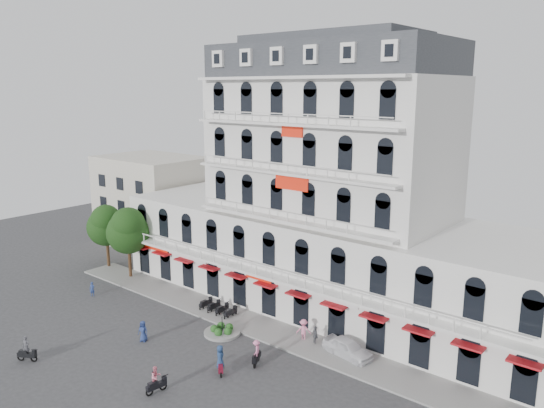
% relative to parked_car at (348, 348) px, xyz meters
% --- Properties ---
extents(ground, '(120.00, 120.00, 0.00)m').
position_rel_parked_car_xyz_m(ground, '(-7.57, -9.50, -0.75)').
color(ground, '#38383A').
rests_on(ground, ground).
extents(sidewalk, '(53.00, 4.00, 0.16)m').
position_rel_parked_car_xyz_m(sidewalk, '(-7.57, -0.50, -0.67)').
color(sidewalk, gray).
rests_on(sidewalk, ground).
extents(main_building, '(45.00, 15.00, 25.80)m').
position_rel_parked_car_xyz_m(main_building, '(-7.57, 8.50, 9.21)').
color(main_building, silver).
rests_on(main_building, ground).
extents(flank_building_west, '(14.00, 10.00, 12.00)m').
position_rel_parked_car_xyz_m(flank_building_west, '(-37.57, 10.50, 5.25)').
color(flank_building_west, beige).
rests_on(flank_building_west, ground).
extents(traffic_island, '(3.20, 3.20, 1.60)m').
position_rel_parked_car_xyz_m(traffic_island, '(-10.57, -3.50, -0.49)').
color(traffic_island, gray).
rests_on(traffic_island, ground).
extents(parked_scooter_row, '(4.40, 1.80, 1.10)m').
position_rel_parked_car_xyz_m(parked_scooter_row, '(-13.92, -0.70, -0.75)').
color(parked_scooter_row, black).
rests_on(parked_scooter_row, ground).
extents(tree_west_outer, '(4.50, 4.48, 7.76)m').
position_rel_parked_car_xyz_m(tree_west_outer, '(-33.52, 0.48, 4.60)').
color(tree_west_outer, '#382314').
rests_on(tree_west_outer, ground).
extents(tree_west_inner, '(4.76, 4.76, 8.25)m').
position_rel_parked_car_xyz_m(tree_west_inner, '(-28.52, -0.02, 4.94)').
color(tree_west_inner, '#382314').
rests_on(tree_west_inner, ground).
extents(parked_car, '(4.60, 2.42, 1.49)m').
position_rel_parked_car_xyz_m(parked_car, '(0.00, 0.00, 0.00)').
color(parked_car, white).
rests_on(parked_car, ground).
extents(rider_west, '(1.52, 1.08, 2.13)m').
position_rel_parked_car_xyz_m(rider_west, '(-19.06, -16.60, 0.20)').
color(rider_west, black).
rests_on(rider_west, ground).
extents(rider_southwest, '(0.70, 1.70, 2.04)m').
position_rel_parked_car_xyz_m(rider_southwest, '(-7.69, -12.97, 0.27)').
color(rider_southwest, black).
rests_on(rider_southwest, ground).
extents(rider_east, '(1.34, 1.27, 2.29)m').
position_rel_parked_car_xyz_m(rider_east, '(-6.05, -8.26, 0.41)').
color(rider_east, maroon).
rests_on(rider_east, ground).
extents(rider_center, '(0.97, 1.58, 2.03)m').
position_rel_parked_car_xyz_m(rider_center, '(-4.83, -5.54, 0.31)').
color(rider_center, black).
rests_on(rider_center, ground).
extents(pedestrian_left, '(1.04, 0.88, 1.81)m').
position_rel_parked_car_xyz_m(pedestrian_left, '(-14.79, -8.70, 0.16)').
color(pedestrian_left, navy).
rests_on(pedestrian_left, ground).
extents(pedestrian_mid, '(1.04, 0.84, 1.66)m').
position_rel_parked_car_xyz_m(pedestrian_mid, '(-3.15, 0.00, 0.08)').
color(pedestrian_mid, '#5C5D64').
rests_on(pedestrian_mid, ground).
extents(pedestrian_right, '(1.42, 1.27, 1.91)m').
position_rel_parked_car_xyz_m(pedestrian_right, '(-4.36, 0.00, 0.21)').
color(pedestrian_right, pink).
rests_on(pedestrian_right, ground).
extents(pedestrian_far, '(0.65, 0.59, 1.50)m').
position_rel_parked_car_xyz_m(pedestrian_far, '(-27.04, -5.82, 0.00)').
color(pedestrian_far, navy).
rests_on(pedestrian_far, ground).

